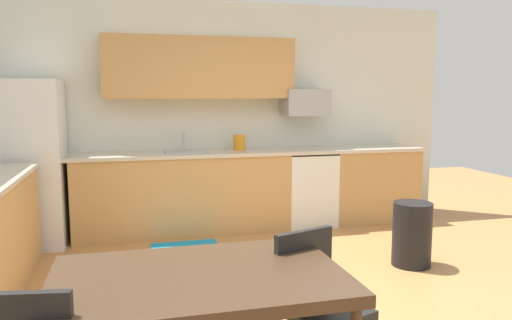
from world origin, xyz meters
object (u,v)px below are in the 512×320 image
microwave (305,103)px  refrigerator (26,164)px  oven_range (307,188)px  dining_table (199,285)px  trash_bin (412,234)px  kettle (239,143)px  chair_near_table (316,296)px

microwave → refrigerator: bearing=-176.7°
oven_range → microwave: 1.05m
refrigerator → dining_table: size_ratio=1.25×
trash_bin → dining_table: bearing=-142.7°
trash_bin → kettle: size_ratio=3.00×
oven_range → microwave: (-0.00, 0.10, 1.04)m
oven_range → kettle: size_ratio=4.55×
microwave → dining_table: (-1.80, -3.47, -0.81)m
oven_range → trash_bin: bearing=-75.6°
kettle → refrigerator: bearing=-176.8°
refrigerator → oven_range: refrigerator is taller
dining_table → chair_near_table: 0.69m
oven_range → microwave: microwave is taller
microwave → oven_range: bearing=-90.0°
oven_range → chair_near_table: (-1.15, -3.24, 0.05)m
dining_table → oven_range: bearing=61.8°
chair_near_table → kettle: 3.34m
refrigerator → microwave: 3.23m
refrigerator → microwave: (3.17, 0.18, 0.62)m
refrigerator → chair_near_table: 3.77m
dining_table → chair_near_table: bearing=11.2°
kettle → oven_range: bearing=-3.4°
microwave → kettle: (-0.84, -0.05, -0.48)m
refrigerator → chair_near_table: bearing=-57.5°
microwave → chair_near_table: bearing=-109.0°
refrigerator → oven_range: bearing=1.4°
chair_near_table → trash_bin: size_ratio=1.42×
oven_range → kettle: (-0.84, 0.05, 0.56)m
oven_range → trash_bin: size_ratio=1.52×
microwave → trash_bin: microwave is taller
microwave → trash_bin: 2.18m
microwave → chair_near_table: microwave is taller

